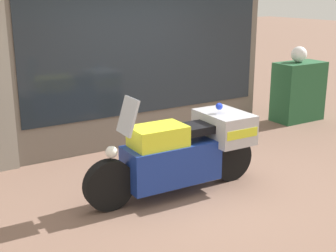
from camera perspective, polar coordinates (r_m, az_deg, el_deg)
The scene contains 6 objects.
ground_plane at distance 6.28m, azimuth 2.76°, elevation -6.98°, with size 60.00×60.00×0.00m, color #7A5B4C.
shop_building at distance 7.35m, azimuth -8.68°, elevation 12.44°, with size 5.34×0.55×4.00m.
window_display at distance 7.95m, azimuth -3.29°, elevation 1.61°, with size 4.01×0.30×1.96m.
paramedic_motorcycle at distance 5.85m, azimuth 2.16°, elevation -2.86°, with size 2.38×0.77×1.31m.
utility_cabinet at distance 9.48m, azimuth 15.60°, elevation 4.07°, with size 0.99×0.53×1.14m, color #235633.
white_helmet at distance 9.35m, azimuth 15.68°, elevation 8.42°, with size 0.30×0.30×0.30m, color white.
Camera 1 is at (-3.29, -4.74, 2.47)m, focal length 50.00 mm.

